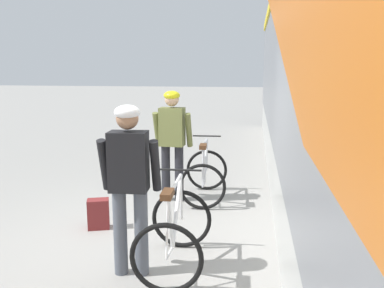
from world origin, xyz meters
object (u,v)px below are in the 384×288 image
at_px(bicycle_near_silver, 205,175).
at_px(backpack_on_platform, 98,214).
at_px(cyclist_near_in_olive, 172,136).
at_px(cyclist_far_in_dark, 129,176).
at_px(bicycle_far_white, 175,233).

height_order(bicycle_near_silver, backpack_on_platform, bicycle_near_silver).
distance_m(bicycle_near_silver, backpack_on_platform, 1.91).
bearing_deg(cyclist_near_in_olive, cyclist_far_in_dark, -88.91).
distance_m(bicycle_near_silver, bicycle_far_white, 2.36).
xyz_separation_m(cyclist_far_in_dark, backpack_on_platform, (-0.79, 1.11, -0.85)).
height_order(cyclist_near_in_olive, bicycle_far_white, cyclist_near_in_olive).
bearing_deg(backpack_on_platform, bicycle_near_silver, 30.36).
bearing_deg(backpack_on_platform, bicycle_far_white, -55.96).
bearing_deg(bicycle_far_white, bicycle_near_silver, 89.16).
relative_size(cyclist_near_in_olive, cyclist_far_in_dark, 1.00).
xyz_separation_m(bicycle_far_white, backpack_on_platform, (-1.22, 0.93, -0.20)).
bearing_deg(cyclist_far_in_dark, bicycle_near_silver, 79.80).
bearing_deg(backpack_on_platform, cyclist_far_in_dark, -73.00).
xyz_separation_m(bicycle_near_silver, backpack_on_platform, (-1.25, -1.44, -0.20)).
xyz_separation_m(cyclist_near_in_olive, cyclist_far_in_dark, (0.05, -2.41, 0.00)).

